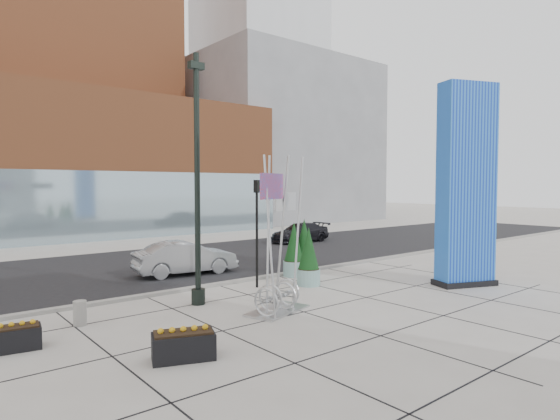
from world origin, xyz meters
TOP-DOWN VIEW (x-y plane):
  - ground at (0.00, 0.00)m, footprint 160.00×160.00m
  - street_asphalt at (0.00, 10.00)m, footprint 80.00×12.00m
  - curb_edge at (0.00, 4.00)m, footprint 80.00×0.30m
  - tower_podium at (1.00, 27.00)m, footprint 34.00×10.00m
  - tower_glass_front at (1.00, 22.20)m, footprint 34.00×0.60m
  - building_grey_parking at (26.00, 32.00)m, footprint 20.00×18.00m
  - building_pale_office at (36.00, 48.00)m, footprint 16.00×16.00m
  - blue_pylon at (8.61, -2.11)m, footprint 2.61×1.88m
  - lamp_post at (-1.07, 1.96)m, footprint 0.52×0.45m
  - public_art_sculpture at (0.42, -0.43)m, footprint 2.38×1.63m
  - concrete_bollard at (-4.84, 1.99)m, footprint 0.36×0.36m
  - overhead_street_sign at (2.71, 2.80)m, footprint 1.89×0.88m
  - round_planter_east at (4.60, 3.60)m, footprint 0.95×0.95m
  - round_planter_mid at (5.20, 3.60)m, footprint 0.99×0.99m
  - round_planter_west at (3.80, 1.80)m, footprint 0.92×0.92m
  - box_planter_north at (-6.71, 0.93)m, footprint 1.35×0.82m
  - box_planter_south at (-3.80, -2.20)m, footprint 1.56×1.16m
  - car_silver_mid at (1.10, 6.91)m, footprint 4.64×2.12m
  - car_dark_east at (12.97, 12.56)m, footprint 4.52×1.84m

SIDE VIEW (x-z plane):
  - ground at x=0.00m, z-range 0.00..0.00m
  - street_asphalt at x=0.00m, z-range 0.00..0.02m
  - curb_edge at x=0.00m, z-range 0.00..0.12m
  - box_planter_north at x=-6.71m, z-range -0.03..0.67m
  - concrete_bollard at x=-4.84m, z-range 0.00..0.70m
  - box_planter_south at x=-3.80m, z-range -0.03..0.74m
  - car_dark_east at x=12.97m, z-range 0.00..1.31m
  - car_silver_mid at x=1.10m, z-range 0.00..1.48m
  - round_planter_west at x=3.80m, z-range -0.06..2.24m
  - round_planter_east at x=4.60m, z-range -0.06..2.31m
  - round_planter_mid at x=5.20m, z-range -0.07..2.42m
  - public_art_sculpture at x=0.42m, z-range -1.17..3.75m
  - tower_glass_front at x=1.00m, z-range 0.00..5.00m
  - lamp_post at x=-1.07m, z-range -0.75..7.51m
  - overhead_street_sign at x=2.71m, z-range 1.50..5.67m
  - blue_pylon at x=8.61m, z-range -0.13..7.81m
  - tower_podium at x=1.00m, z-range 0.00..11.00m
  - building_grey_parking at x=26.00m, z-range 0.00..18.00m
  - building_pale_office at x=36.00m, z-range 0.00..55.00m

